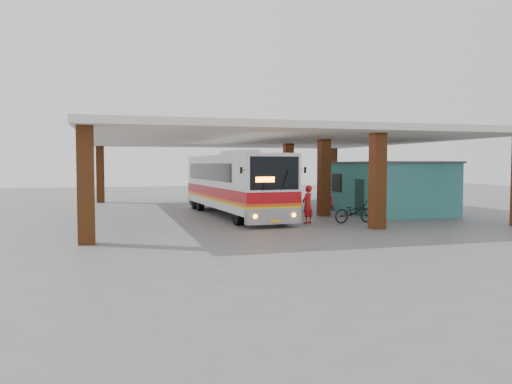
{
  "coord_description": "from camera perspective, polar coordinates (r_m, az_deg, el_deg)",
  "views": [
    {
      "loc": [
        -8.52,
        -23.2,
        2.92
      ],
      "look_at": [
        -1.88,
        0.0,
        1.59
      ],
      "focal_mm": 35.0,
      "sensor_mm": 36.0,
      "label": 1
    }
  ],
  "objects": [
    {
      "name": "ground",
      "position": [
        24.89,
        4.17,
        -3.6
      ],
      "size": [
        90.0,
        90.0,
        0.0
      ],
      "primitive_type": "plane",
      "color": "#515154",
      "rests_on": "ground"
    },
    {
      "name": "brick_columns",
      "position": [
        29.91,
        3.46,
        1.71
      ],
      "size": [
        20.1,
        21.6,
        4.35
      ],
      "color": "brown",
      "rests_on": "ground"
    },
    {
      "name": "canopy_roof",
      "position": [
        31.08,
        0.93,
        6.05
      ],
      "size": [
        21.0,
        23.0,
        0.3
      ],
      "primitive_type": "cube",
      "color": "beige",
      "rests_on": "brick_columns"
    },
    {
      "name": "shop_building",
      "position": [
        31.59,
        14.51,
        0.58
      ],
      "size": [
        5.2,
        8.2,
        3.11
      ],
      "color": "#307870",
      "rests_on": "ground"
    },
    {
      "name": "coach_bus",
      "position": [
        28.46,
        -2.51,
        0.95
      ],
      "size": [
        3.45,
        12.82,
        3.69
      ],
      "rotation": [
        0.0,
        0.0,
        0.06
      ],
      "color": "silver",
      "rests_on": "ground"
    },
    {
      "name": "motorcycle",
      "position": [
        25.47,
        11.16,
        -2.23
      ],
      "size": [
        2.16,
        0.8,
        1.12
      ],
      "primitive_type": "imported",
      "rotation": [
        0.0,
        0.0,
        1.6
      ],
      "color": "black",
      "rests_on": "ground"
    },
    {
      "name": "pedestrian",
      "position": [
        24.87,
        5.91,
        -1.42
      ],
      "size": [
        0.83,
        0.77,
        1.89
      ],
      "primitive_type": "imported",
      "rotation": [
        0.0,
        0.0,
        3.77
      ],
      "color": "red",
      "rests_on": "ground"
    },
    {
      "name": "red_chair",
      "position": [
        32.46,
        8.53,
        -1.33
      ],
      "size": [
        0.61,
        0.61,
        0.89
      ],
      "rotation": [
        0.0,
        0.0,
        0.38
      ],
      "color": "red",
      "rests_on": "ground"
    }
  ]
}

